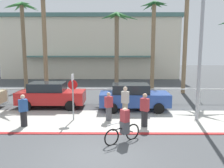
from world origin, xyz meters
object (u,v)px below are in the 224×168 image
cyclist_black_0 (124,126)px  pedestrian_0 (23,112)px  car_red_1 (51,95)px  streetlight_curb (203,41)px  palm_tree_3 (117,32)px  pedestrian_1 (145,111)px  palm_tree_1 (23,25)px  palm_tree_2 (44,17)px  palm_tree_4 (153,25)px  car_blue_2 (133,97)px  stop_sign_bike_lane (73,90)px  palm_tree_5 (187,11)px  pedestrian_3 (125,103)px  pedestrian_2 (109,108)px

cyclist_black_0 → pedestrian_0: bearing=159.2°
car_red_1 → cyclist_black_0: (4.64, -5.75, -0.18)m
streetlight_curb → car_red_1: streetlight_curb is taller
palm_tree_3 → pedestrian_1: palm_tree_3 is taller
palm_tree_1 → palm_tree_3: 8.99m
palm_tree_3 → cyclist_black_0: 11.31m
palm_tree_3 → car_red_1: size_ratio=1.58×
cyclist_black_0 → pedestrian_1: 2.20m
palm_tree_2 → palm_tree_4: 9.31m
palm_tree_1 → cyclist_black_0: 16.17m
palm_tree_1 → streetlight_curb: bearing=-36.5°
car_blue_2 → palm_tree_3: bearing=100.7°
stop_sign_bike_lane → palm_tree_1: 12.14m
palm_tree_1 → car_red_1: 9.47m
palm_tree_5 → pedestrian_1: size_ratio=5.86×
palm_tree_1 → palm_tree_5: (14.68, -1.44, 0.93)m
pedestrian_3 → palm_tree_1: bearing=135.3°
palm_tree_5 → car_blue_2: size_ratio=2.28×
palm_tree_2 → palm_tree_3: bearing=2.8°
stop_sign_bike_lane → streetlight_curb: size_ratio=0.34×
palm_tree_3 → palm_tree_5: bearing=6.0°
pedestrian_3 → stop_sign_bike_lane: bearing=-171.3°
palm_tree_2 → palm_tree_5: bearing=4.4°
pedestrian_2 → palm_tree_5: bearing=51.0°
pedestrian_0 → palm_tree_5: bearing=40.0°
pedestrian_0 → pedestrian_3: pedestrian_3 is taller
car_red_1 → pedestrian_1: (5.76, -3.86, -0.08)m
palm_tree_5 → pedestrian_1: palm_tree_5 is taller
palm_tree_1 → palm_tree_4: 11.97m
palm_tree_1 → car_red_1: size_ratio=1.86×
car_red_1 → car_blue_2: bearing=-6.4°
palm_tree_1 → palm_tree_5: 14.78m
cyclist_black_0 → pedestrian_0: size_ratio=0.92×
stop_sign_bike_lane → car_red_1: 3.53m
car_red_1 → car_blue_2: size_ratio=1.00×
palm_tree_3 → cyclist_black_0: size_ratio=4.58×
stop_sign_bike_lane → pedestrian_3: size_ratio=1.42×
pedestrian_1 → pedestrian_3: pedestrian_3 is taller
car_red_1 → pedestrian_3: size_ratio=2.43×
palm_tree_4 → palm_tree_5: bearing=-10.9°
palm_tree_3 → palm_tree_5: (5.96, 0.62, 1.75)m
cyclist_black_0 → palm_tree_2: bearing=121.3°
stop_sign_bike_lane → pedestrian_3: stop_sign_bike_lane is taller
car_red_1 → palm_tree_5: bearing=26.3°
palm_tree_1 → palm_tree_2: 3.63m
car_blue_2 → stop_sign_bike_lane: bearing=-147.9°
pedestrian_0 → palm_tree_2: bearing=98.0°
streetlight_curb → pedestrian_2: size_ratio=4.75×
stop_sign_bike_lane → streetlight_curb: bearing=-1.7°
palm_tree_2 → cyclist_black_0: palm_tree_2 is taller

